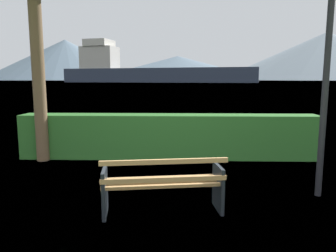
% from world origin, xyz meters
% --- Properties ---
extents(ground_plane, '(1400.00, 1400.00, 0.00)m').
position_xyz_m(ground_plane, '(0.00, 0.00, 0.00)').
color(ground_plane, '#567A38').
extents(water_surface, '(620.00, 620.00, 0.00)m').
position_xyz_m(water_surface, '(0.00, 307.54, 0.00)').
color(water_surface, '#6B8EA3').
rests_on(water_surface, ground_plane).
extents(park_bench, '(1.80, 0.81, 0.87)m').
position_xyz_m(park_bench, '(0.01, -0.06, 0.43)').
color(park_bench, tan).
rests_on(park_bench, ground_plane).
extents(hedge_row, '(7.22, 0.65, 1.07)m').
position_xyz_m(hedge_row, '(0.00, 3.28, 0.54)').
color(hedge_row, '#2D6B28').
rests_on(hedge_row, ground_plane).
extents(lamp_post, '(0.30, 0.30, 4.11)m').
position_xyz_m(lamp_post, '(2.57, 0.73, 2.76)').
color(lamp_post, black).
rests_on(lamp_post, ground_plane).
extents(cargo_ship_large, '(112.74, 42.62, 24.98)m').
position_xyz_m(cargo_ship_large, '(-20.23, 182.53, 6.99)').
color(cargo_ship_large, '#2D384C').
rests_on(cargo_ship_large, water_surface).
extents(distant_hills, '(814.82, 390.64, 86.24)m').
position_xyz_m(distant_hills, '(96.91, 594.75, 37.29)').
color(distant_hills, slate).
rests_on(distant_hills, ground_plane).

